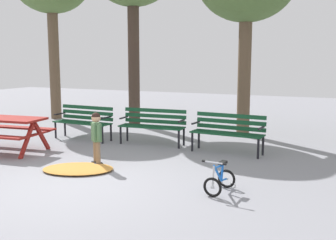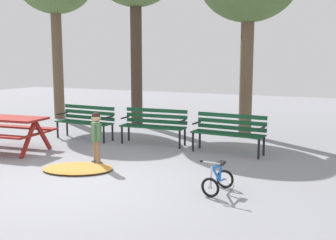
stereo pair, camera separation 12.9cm
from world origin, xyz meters
name	(u,v)px [view 1 (the left image)]	position (x,y,z in m)	size (l,w,h in m)	color
ground	(75,185)	(0.00, 0.00, 0.00)	(36.00, 36.00, 0.00)	gray
picnic_table	(4,125)	(-2.95, 1.34, 0.59)	(1.94, 1.54, 0.79)	maroon
park_bench_far_left	(84,119)	(-2.20, 3.26, 0.51)	(1.62, 0.53, 0.85)	#144728
park_bench_left	(153,123)	(-0.31, 3.44, 0.51)	(1.63, 0.57, 0.85)	#144728
park_bench_right	(228,130)	(1.60, 3.32, 0.51)	(1.63, 0.55, 0.85)	#144728
child_standing	(96,134)	(-0.40, 1.21, 0.61)	(0.32, 0.29, 1.04)	#7F664C
kids_bicycle	(220,180)	(2.27, 0.64, 0.20)	(0.42, 0.59, 0.54)	black
leaf_pile	(78,169)	(-0.49, 0.73, 0.04)	(1.30, 0.91, 0.07)	#C68438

